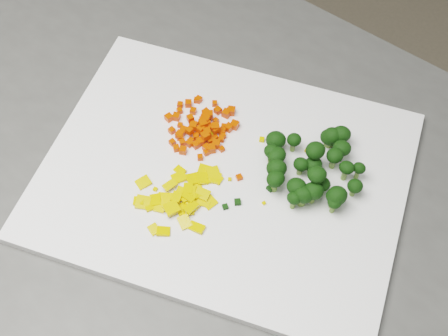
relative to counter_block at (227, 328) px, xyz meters
The scene contains 152 objects.
counter_block is the anchor object (origin of this frame).
cutting_board 0.46m from the counter_block, 130.41° to the left, with size 0.44×0.34×0.01m, color white.
carrot_pile 0.49m from the counter_block, 140.90° to the left, with size 0.10×0.10×0.03m, color red, non-canonical shape.
pepper_pile 0.47m from the counter_block, 150.08° to the right, with size 0.11×0.11×0.02m, color #D9A60B, non-canonical shape.
broccoli_pile 0.50m from the counter_block, 52.84° to the left, with size 0.12×0.12×0.05m, color black, non-canonical shape.
carrot_cube_0 0.48m from the counter_block, 139.46° to the left, with size 0.01×0.01×0.01m, color red.
carrot_cube_1 0.49m from the counter_block, 137.53° to the left, with size 0.01×0.01×0.01m, color red.
carrot_cube_2 0.49m from the counter_block, 137.38° to the left, with size 0.01×0.01×0.01m, color red.
carrot_cube_3 0.48m from the counter_block, 132.18° to the left, with size 0.01×0.01×0.01m, color red.
carrot_cube_4 0.47m from the counter_block, 162.71° to the left, with size 0.01×0.01×0.01m, color red.
carrot_cube_5 0.48m from the counter_block, 157.30° to the left, with size 0.01×0.01×0.01m, color red.
carrot_cube_6 0.48m from the counter_block, 136.19° to the left, with size 0.01×0.01×0.01m, color red.
carrot_cube_7 0.49m from the counter_block, 155.71° to the left, with size 0.01×0.01×0.01m, color red.
carrot_cube_8 0.48m from the counter_block, 143.04° to the left, with size 0.01×0.01×0.01m, color red.
carrot_cube_9 0.48m from the counter_block, 142.24° to the left, with size 0.01×0.01×0.01m, color red.
carrot_cube_10 0.48m from the counter_block, 139.81° to the left, with size 0.01×0.01×0.01m, color red.
carrot_cube_11 0.49m from the counter_block, 150.88° to the left, with size 0.01×0.01×0.01m, color red.
carrot_cube_12 0.47m from the counter_block, 145.49° to the left, with size 0.01×0.01×0.01m, color red.
carrot_cube_13 0.48m from the counter_block, 123.07° to the left, with size 0.01×0.01×0.01m, color red.
carrot_cube_14 0.48m from the counter_block, 135.59° to the left, with size 0.01×0.01×0.01m, color red.
carrot_cube_15 0.49m from the counter_block, 148.75° to the left, with size 0.01×0.01×0.01m, color red.
carrot_cube_16 0.47m from the counter_block, 146.39° to the left, with size 0.01×0.01×0.01m, color red.
carrot_cube_17 0.47m from the counter_block, 129.36° to the left, with size 0.01×0.01×0.01m, color red.
carrot_cube_18 0.48m from the counter_block, 156.84° to the left, with size 0.01×0.01×0.01m, color red.
carrot_cube_19 0.48m from the counter_block, 152.70° to the left, with size 0.01×0.01×0.01m, color red.
carrot_cube_20 0.49m from the counter_block, 142.21° to the left, with size 0.01×0.01×0.01m, color red.
carrot_cube_21 0.49m from the counter_block, 140.36° to the left, with size 0.01×0.01×0.01m, color red.
carrot_cube_22 0.49m from the counter_block, 146.95° to the left, with size 0.01×0.01×0.01m, color red.
carrot_cube_23 0.48m from the counter_block, 164.09° to the left, with size 0.01×0.01×0.01m, color red.
carrot_cube_24 0.48m from the counter_block, 141.76° to the left, with size 0.01×0.01×0.01m, color red.
carrot_cube_25 0.47m from the counter_block, 128.64° to the left, with size 0.01×0.01×0.01m, color red.
carrot_cube_26 0.48m from the counter_block, 124.11° to the left, with size 0.01×0.01×0.01m, color red.
carrot_cube_27 0.48m from the counter_block, 122.45° to the left, with size 0.01×0.01×0.01m, color red.
carrot_cube_28 0.47m from the counter_block, 126.88° to the left, with size 0.01×0.01×0.01m, color red.
carrot_cube_29 0.48m from the counter_block, 128.91° to the left, with size 0.01×0.01×0.01m, color red.
carrot_cube_30 0.47m from the counter_block, 143.58° to the left, with size 0.01×0.01×0.01m, color red.
carrot_cube_31 0.48m from the counter_block, 118.63° to the left, with size 0.01×0.01×0.01m, color red.
carrot_cube_32 0.48m from the counter_block, 128.80° to the left, with size 0.01×0.01×0.01m, color red.
carrot_cube_33 0.48m from the counter_block, 165.23° to the left, with size 0.01×0.01×0.01m, color red.
carrot_cube_34 0.48m from the counter_block, 138.27° to the left, with size 0.01×0.01×0.01m, color red.
carrot_cube_35 0.48m from the counter_block, 147.48° to the left, with size 0.01×0.01×0.01m, color red.
carrot_cube_36 0.49m from the counter_block, 147.06° to the left, with size 0.01×0.01×0.01m, color red.
carrot_cube_37 0.47m from the counter_block, 154.64° to the left, with size 0.01×0.01×0.01m, color red.
carrot_cube_38 0.48m from the counter_block, 145.12° to the left, with size 0.01×0.01×0.01m, color red.
carrot_cube_39 0.49m from the counter_block, 152.01° to the left, with size 0.01×0.01×0.01m, color red.
carrot_cube_40 0.48m from the counter_block, 137.35° to the left, with size 0.01×0.01×0.01m, color red.
carrot_cube_41 0.49m from the counter_block, 146.36° to the left, with size 0.01×0.01×0.01m, color red.
carrot_cube_42 0.47m from the counter_block, 133.89° to the left, with size 0.01×0.01×0.01m, color red.
carrot_cube_43 0.48m from the counter_block, 158.65° to the left, with size 0.01×0.01×0.01m, color red.
carrot_cube_44 0.49m from the counter_block, 129.98° to the left, with size 0.01×0.01×0.01m, color red.
carrot_cube_45 0.48m from the counter_block, 127.38° to the left, with size 0.01×0.01×0.01m, color red.
carrot_cube_46 0.47m from the counter_block, 150.82° to the left, with size 0.01×0.01×0.01m, color red.
carrot_cube_47 0.48m from the counter_block, 132.74° to the left, with size 0.01×0.01×0.01m, color red.
carrot_cube_48 0.49m from the counter_block, 146.02° to the left, with size 0.01×0.01×0.01m, color red.
carrot_cube_49 0.47m from the counter_block, 133.46° to the left, with size 0.01×0.01×0.01m, color red.
carrot_cube_50 0.49m from the counter_block, 143.03° to the left, with size 0.01×0.01×0.01m, color red.
carrot_cube_51 0.49m from the counter_block, 140.08° to the left, with size 0.01×0.01×0.01m, color red.
carrot_cube_52 0.49m from the counter_block, 137.05° to the left, with size 0.01×0.01×0.01m, color red.
carrot_cube_53 0.48m from the counter_block, 152.68° to the left, with size 0.01×0.01×0.01m, color red.
carrot_cube_54 0.48m from the counter_block, 118.44° to the left, with size 0.01×0.01×0.01m, color red.
carrot_cube_55 0.47m from the counter_block, 139.64° to the left, with size 0.01×0.01×0.01m, color red.
carrot_cube_56 0.48m from the counter_block, 121.13° to the left, with size 0.01×0.01×0.01m, color red.
carrot_cube_57 0.47m from the counter_block, 137.82° to the left, with size 0.01×0.01×0.01m, color red.
carrot_cube_58 0.48m from the counter_block, 159.01° to the left, with size 0.01×0.01×0.01m, color red.
carrot_cube_59 0.48m from the counter_block, 130.77° to the left, with size 0.01×0.01×0.01m, color red.
carrot_cube_60 0.47m from the counter_block, 153.88° to the left, with size 0.01×0.01×0.01m, color red.
carrot_cube_61 0.49m from the counter_block, 134.27° to the left, with size 0.01×0.01×0.01m, color red.
carrot_cube_62 0.47m from the counter_block, 152.42° to the left, with size 0.01×0.01×0.01m, color red.
carrot_cube_63 0.48m from the counter_block, 125.82° to the left, with size 0.01×0.01×0.01m, color red.
carrot_cube_64 0.49m from the counter_block, 138.57° to the left, with size 0.01×0.01×0.01m, color red.
carrot_cube_65 0.48m from the counter_block, 136.38° to the left, with size 0.01×0.01×0.01m, color red.
carrot_cube_66 0.49m from the counter_block, 138.78° to the left, with size 0.01×0.01×0.01m, color red.
pepper_chunk_0 0.46m from the counter_block, 162.63° to the left, with size 0.01×0.01×0.00m, color #D9A60B.
pepper_chunk_1 0.47m from the counter_block, 145.98° to the right, with size 0.02×0.02×0.00m, color #D9A60B.
pepper_chunk_2 0.47m from the counter_block, 152.94° to the right, with size 0.02×0.01×0.00m, color #D9A60B.
pepper_chunk_3 0.48m from the counter_block, 144.64° to the right, with size 0.01×0.01×0.00m, color #D9A60B.
pepper_chunk_4 0.47m from the counter_block, 100.01° to the right, with size 0.02×0.01×0.00m, color #D9A60B.
pepper_chunk_5 0.46m from the counter_block, 133.61° to the right, with size 0.02×0.02×0.00m, color #D9A60B.
pepper_chunk_6 0.47m from the counter_block, 148.56° to the right, with size 0.02×0.01×0.00m, color #D9A60B.
pepper_chunk_7 0.46m from the counter_block, 151.64° to the left, with size 0.01×0.01×0.00m, color #D9A60B.
pepper_chunk_8 0.47m from the counter_block, 114.31° to the right, with size 0.02×0.01×0.00m, color #D9A60B.
pepper_chunk_9 0.47m from the counter_block, behind, with size 0.01×0.01×0.00m, color #D9A60B.
pepper_chunk_10 0.47m from the counter_block, 130.41° to the right, with size 0.02×0.02×0.00m, color #D9A60B.
pepper_chunk_11 0.47m from the counter_block, 150.54° to the left, with size 0.02×0.02×0.00m, color #D9A60B.
pepper_chunk_12 0.47m from the counter_block, behind, with size 0.02×0.02×0.00m, color #D9A60B.
pepper_chunk_13 0.47m from the counter_block, 140.98° to the right, with size 0.01×0.02×0.00m, color #D9A60B.
pepper_chunk_14 0.47m from the counter_block, 148.96° to the right, with size 0.02×0.02×0.00m, color #D9A60B.
pepper_chunk_15 0.47m from the counter_block, 143.40° to the right, with size 0.02×0.02×0.00m, color #D9A60B.
pepper_chunk_16 0.47m from the counter_block, 145.38° to the right, with size 0.01×0.01×0.00m, color #D9A60B.
pepper_chunk_17 0.47m from the counter_block, 154.18° to the right, with size 0.01×0.02×0.00m, color #D9A60B.
pepper_chunk_18 0.47m from the counter_block, 120.95° to the right, with size 0.01×0.01×0.00m, color #D9A60B.
pepper_chunk_19 0.47m from the counter_block, 137.55° to the right, with size 0.02×0.02×0.00m, color #D9A60B.
pepper_chunk_20 0.47m from the counter_block, 116.34° to the right, with size 0.02×0.01×0.00m, color #D9A60B.
pepper_chunk_21 0.47m from the counter_block, 145.02° to the right, with size 0.02×0.01×0.00m, color #D9A60B.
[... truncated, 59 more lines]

